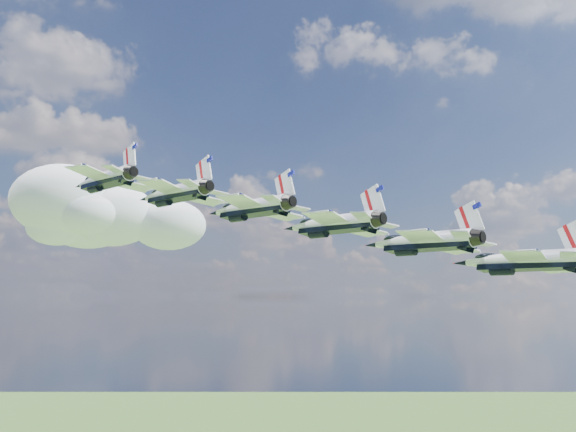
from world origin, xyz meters
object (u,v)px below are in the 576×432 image
jet_1 (172,193)px  jet_3 (330,224)px  jet_2 (248,208)px  jet_5 (517,261)px  jet_0 (103,180)px  jet_4 (419,242)px

jet_1 → jet_3: (15.15, -15.39, -4.87)m
jet_1 → jet_2: 11.07m
jet_5 → jet_3: bearing=119.2°
jet_2 → jet_3: (7.57, -7.70, -2.43)m
jet_5 → jet_0: bearing=119.2°
jet_1 → jet_3: 22.14m
jet_0 → jet_2: bearing=-60.8°
jet_4 → jet_5: bearing=-60.8°
jet_1 → jet_5: size_ratio=1.00×
jet_0 → jet_3: bearing=-60.8°
jet_2 → jet_5: bearing=-60.8°
jet_1 → jet_5: bearing=-60.8°
jet_2 → jet_3: bearing=-60.8°
jet_0 → jet_1: 11.07m
jet_3 → jet_4: jet_3 is taller
jet_0 → jet_3: size_ratio=1.00×
jet_0 → jet_1: bearing=-60.8°
jet_0 → jet_4: bearing=-60.8°
jet_4 → jet_3: bearing=119.2°
jet_2 → jet_5: (22.72, -23.09, -7.30)m
jet_1 → jet_5: (30.30, -30.79, -9.74)m
jet_0 → jet_2: size_ratio=1.00×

